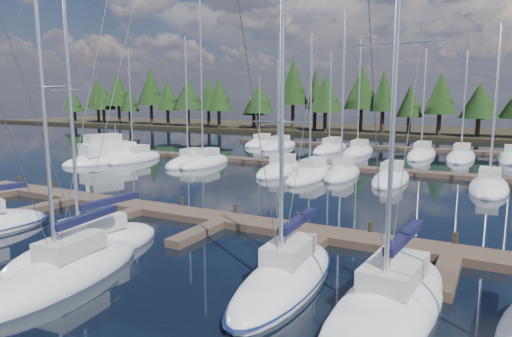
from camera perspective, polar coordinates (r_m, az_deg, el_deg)
The scene contains 11 objects.
ground at distance 36.90m, azimuth 6.23°, elevation -2.31°, with size 260.00×260.00×0.00m, color black.
far_shore at distance 94.79m, azimuth 20.05°, elevation 4.33°, with size 220.00×30.00×0.60m, color black.
main_dock at distance 25.88m, azimuth -4.43°, elevation -6.75°, with size 44.00×6.13×0.90m.
back_docks at distance 55.29m, azimuth 13.89°, elevation 1.49°, with size 50.00×21.80×0.40m.
front_sailboat_2 at distance 22.77m, azimuth -20.24°, elevation -9.31°, with size 3.48×8.31×13.60m.
front_sailboat_3 at distance 20.00m, azimuth -22.76°, elevation -12.01°, with size 3.44×8.42×13.73m.
front_sailboat_4 at distance 18.06m, azimuth 3.64°, elevation -13.67°, with size 2.99×8.79×11.48m.
front_sailboat_5 at distance 16.61m, azimuth 16.27°, elevation -16.07°, with size 3.75×10.11×15.96m.
back_sailboat_rows at distance 50.86m, azimuth 13.44°, elevation 0.93°, with size 46.66×30.69×17.69m.
motor_yacht_left at distance 52.86m, azimuth -18.04°, elevation 1.35°, with size 6.13×10.77×5.13m.
tree_line at distance 85.28m, azimuth 17.92°, elevation 8.69°, with size 186.64×11.74×14.30m.
Camera 1 is at (13.50, -3.57, 7.25)m, focal length 32.00 mm.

